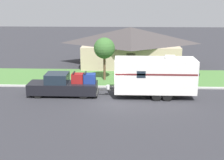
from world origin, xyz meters
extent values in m
plane|color=#2D2D33|center=(0.00, 0.00, 0.00)|extent=(120.00, 120.00, 0.00)
cube|color=#ADADA8|center=(0.00, 3.75, 0.07)|extent=(80.00, 0.30, 0.14)
cube|color=#477538|center=(0.00, 7.40, 0.01)|extent=(80.00, 7.00, 0.03)
cube|color=tan|center=(1.81, 13.70, 1.30)|extent=(11.18, 7.20, 2.60)
pyramid|color=#3D3838|center=(1.81, 13.70, 3.58)|extent=(12.08, 7.78, 1.95)
cube|color=#4C3828|center=(1.81, 10.13, 1.05)|extent=(1.00, 0.06, 2.10)
cylinder|color=black|center=(-6.02, 0.50, 0.41)|extent=(0.83, 0.28, 0.83)
cylinder|color=black|center=(-6.02, 2.08, 0.41)|extent=(0.83, 0.28, 0.83)
cylinder|color=black|center=(-2.21, 0.50, 0.41)|extent=(0.83, 0.28, 0.83)
cylinder|color=black|center=(-2.21, 2.08, 0.41)|extent=(0.83, 0.28, 0.83)
cube|color=black|center=(-5.16, 1.29, 0.67)|extent=(3.56, 1.94, 0.89)
cube|color=#19232D|center=(-4.52, 1.29, 1.52)|extent=(1.85, 1.78, 0.81)
cube|color=black|center=(-2.28, 1.29, 0.67)|extent=(2.21, 1.94, 0.89)
cube|color=#333333|center=(-1.12, 1.29, 0.35)|extent=(0.12, 1.74, 0.20)
cube|color=maroon|center=(-2.76, 1.29, 1.52)|extent=(1.01, 0.81, 0.80)
cube|color=black|center=(-3.09, 1.29, 2.00)|extent=(0.10, 0.89, 0.08)
cube|color=navy|center=(-1.79, 1.29, 1.52)|extent=(1.01, 0.81, 0.80)
cube|color=black|center=(-2.12, 1.29, 2.00)|extent=(0.10, 0.89, 0.08)
cylinder|color=black|center=(3.74, 0.19, 0.39)|extent=(0.77, 0.22, 0.77)
cylinder|color=black|center=(3.74, 2.38, 0.39)|extent=(0.77, 0.22, 0.77)
cylinder|color=black|center=(4.59, 0.19, 0.39)|extent=(0.77, 0.22, 0.77)
cylinder|color=black|center=(4.59, 2.38, 0.39)|extent=(0.77, 0.22, 0.77)
cube|color=silver|center=(3.63, 1.29, 1.86)|extent=(6.60, 2.47, 2.74)
cube|color=#5B1E1E|center=(3.63, 0.05, 2.20)|extent=(6.47, 0.01, 0.14)
cube|color=#383838|center=(-0.30, 1.29, 0.54)|extent=(1.26, 0.12, 0.10)
cylinder|color=silver|center=(-0.23, 1.29, 0.77)|extent=(0.28, 0.28, 0.36)
cube|color=silver|center=(4.82, 1.29, 3.37)|extent=(0.80, 0.68, 0.28)
cube|color=#19232D|center=(2.45, 0.05, 2.20)|extent=(0.70, 0.01, 0.56)
cylinder|color=brown|center=(7.82, 4.43, 0.51)|extent=(0.09, 0.09, 1.03)
cube|color=black|center=(7.82, 4.43, 1.14)|extent=(0.48, 0.20, 0.22)
cylinder|color=brown|center=(-0.86, 6.40, 1.23)|extent=(0.24, 0.24, 2.45)
sphere|color=#38662D|center=(-0.86, 6.40, 3.23)|extent=(2.07, 2.07, 2.07)
camera|label=1|loc=(1.12, -23.74, 8.26)|focal=50.00mm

